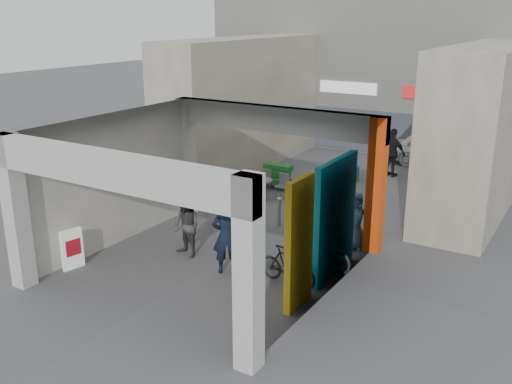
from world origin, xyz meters
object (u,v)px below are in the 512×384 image
Objects in this scene: cafe_set at (264,189)px; man_elderly at (355,221)px; man_with_dog at (226,236)px; man_crates at (392,153)px; produce_stand at (276,179)px; bicycle_front at (321,250)px; white_van at (439,149)px; man_back_turned at (186,226)px; border_collie at (245,265)px; bicycle_rear at (288,266)px.

man_elderly is (4.21, -2.46, 0.47)m from cafe_set.
man_with_dog is (2.19, -5.38, 0.63)m from cafe_set.
man_crates is (2.78, 4.73, 0.61)m from cafe_set.
bicycle_front is at bearing -64.98° from produce_stand.
white_van is at bearing -98.85° from man_crates.
man_back_turned is at bearing 94.37° from man_crates.
man_with_dog is 1.42m from man_back_turned.
man_crates reaches higher than border_collie.
man_crates is at bearing 81.67° from man_elderly.
man_elderly is 9.63m from white_van.
cafe_set is 0.77× the size of man_crates.
bicycle_front is at bearing 53.15° from border_collie.
man_with_dog is 1.16× the size of man_back_turned.
man_crates is at bearing -131.88° from man_with_dog.
man_elderly reaches higher than bicycle_front.
man_back_turned reaches higher than man_elderly.
white_van is at bearing 41.76° from produce_stand.
cafe_set is 5.92m from border_collie.
man_crates reaches higher than cafe_set.
man_with_dog is at bearing -161.50° from border_collie.
bicycle_front is 1.24m from bicycle_rear.
produce_stand is 0.31× the size of white_van.
man_with_dog is 10.13m from man_crates.
bicycle_front is at bearing 179.42° from white_van.
bicycle_rear is at bearing 14.23° from border_collie.
border_collie is at bearing -63.48° from cafe_set.
produce_stand is 7.07m from border_collie.
border_collie is 10.05m from man_crates.
cafe_set is at bearing -94.61° from produce_stand.
man_elderly is 7.33m from man_crates.
white_van is (4.08, 5.99, 0.36)m from produce_stand.
cafe_set is at bearing 41.60° from bicycle_rear.
border_collie is at bearing 8.56° from man_back_turned.
man_with_dog is 0.46× the size of white_van.
man_back_turned is 3.39m from bicycle_front.
border_collie is 1.89m from bicycle_front.
man_with_dog reaches higher than white_van.
man_back_turned is at bearing -177.17° from border_collie.
white_van is at bearing 72.30° from man_elderly.
man_back_turned is 0.40× the size of white_van.
bicycle_rear is (1.53, 0.19, -0.48)m from man_with_dog.
white_van is at bearing 92.69° from border_collie.
cafe_set is 8.16m from white_van.
man_with_dog reaches higher than man_crates.
man_elderly is at bearing -163.26° from man_with_dog.
bicycle_rear is at bearing 12.78° from man_back_turned.
man_crates is 9.98m from bicycle_rear.
produce_stand is 0.77× the size of man_back_turned.
man_back_turned is at bearing 164.85° from white_van.
cafe_set is 0.81× the size of bicycle_front.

